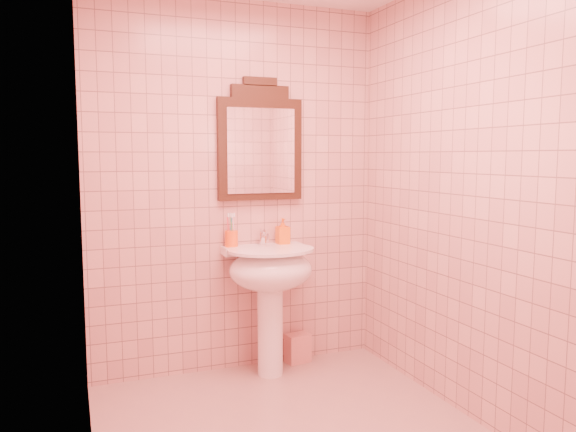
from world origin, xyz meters
name	(u,v)px	position (x,y,z in m)	size (l,w,h in m)	color
back_wall	(237,188)	(0.00, 1.10, 1.25)	(2.00, 0.02, 2.50)	#D8A196
pedestal_sink	(270,278)	(0.16, 0.87, 0.66)	(0.58, 0.58, 0.86)	white
faucet	(264,237)	(0.16, 1.01, 0.92)	(0.04, 0.16, 0.11)	white
mirror	(260,144)	(0.16, 1.07, 1.55)	(0.59, 0.06, 0.82)	black
toothbrush_cup	(231,238)	(-0.06, 1.04, 0.92)	(0.09, 0.09, 0.20)	#FA5A15
soap_dispenser	(283,231)	(0.30, 1.02, 0.95)	(0.08, 0.08, 0.18)	orange
towel	(298,348)	(0.42, 1.02, 0.10)	(0.17, 0.11, 0.20)	#D77F8A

